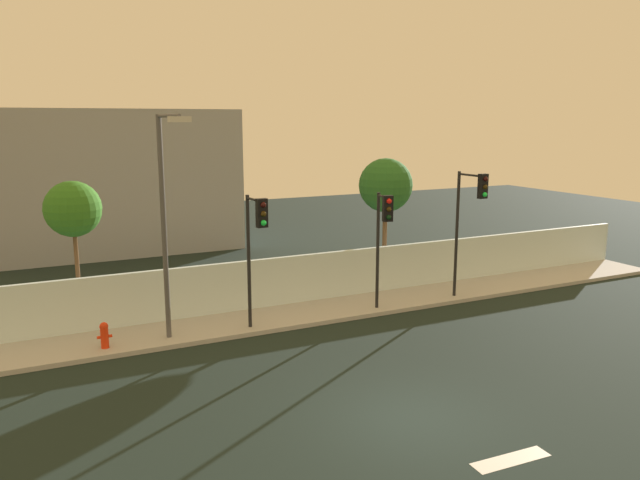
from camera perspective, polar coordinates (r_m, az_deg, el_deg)
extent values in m
plane|color=black|center=(15.32, 8.31, -16.08)|extent=(80.00, 80.00, 0.00)
cube|color=#ADADAD|center=(22.01, -3.87, -7.20)|extent=(36.00, 2.40, 0.15)
cube|color=silver|center=(22.88, -5.13, -3.96)|extent=(36.00, 0.18, 1.80)
cube|color=silver|center=(14.19, 17.22, -18.81)|extent=(1.82, 0.51, 0.01)
cylinder|color=black|center=(24.42, 12.52, 0.49)|extent=(0.12, 0.12, 4.89)
cylinder|color=black|center=(23.63, 13.78, 5.84)|extent=(0.14, 1.29, 0.08)
cube|color=black|center=(23.20, 14.82, 4.83)|extent=(0.35, 0.22, 0.90)
sphere|color=black|center=(23.08, 15.05, 5.46)|extent=(0.18, 0.18, 0.18)
sphere|color=#33260A|center=(23.11, 15.02, 4.77)|extent=(0.18, 0.18, 0.18)
sphere|color=#19F24C|center=(23.14, 14.99, 4.08)|extent=(0.18, 0.18, 0.18)
cylinder|color=black|center=(22.47, 5.35, -1.01)|extent=(0.12, 0.12, 4.27)
cylinder|color=black|center=(21.69, 5.86, 4.00)|extent=(0.27, 0.94, 0.08)
cube|color=black|center=(21.30, 6.28, 2.91)|extent=(0.37, 0.27, 0.90)
sphere|color=red|center=(21.15, 6.41, 3.59)|extent=(0.18, 0.18, 0.18)
sphere|color=#33260A|center=(21.19, 6.39, 2.84)|extent=(0.18, 0.18, 0.18)
sphere|color=black|center=(21.23, 6.37, 2.09)|extent=(0.18, 0.18, 0.18)
cylinder|color=black|center=(20.37, -6.60, -2.04)|extent=(0.12, 0.12, 4.44)
cylinder|color=black|center=(19.50, -6.09, 3.72)|extent=(0.15, 1.10, 0.08)
cube|color=black|center=(19.05, -5.40, 2.50)|extent=(0.35, 0.22, 0.90)
sphere|color=black|center=(18.90, -5.27, 3.26)|extent=(0.18, 0.18, 0.18)
sphere|color=#33260A|center=(18.94, -5.25, 2.42)|extent=(0.18, 0.18, 0.18)
sphere|color=#19F24C|center=(18.98, -5.24, 1.58)|extent=(0.18, 0.18, 0.18)
cylinder|color=#4C4C51|center=(19.61, -14.23, 0.96)|extent=(0.16, 0.16, 6.97)
cylinder|color=#4C4C51|center=(18.40, -13.84, 11.09)|extent=(0.27, 1.94, 0.10)
cube|color=beige|center=(17.48, -12.85, 10.83)|extent=(0.62, 0.29, 0.16)
cylinder|color=red|center=(19.99, -19.28, -8.52)|extent=(0.24, 0.24, 0.64)
sphere|color=red|center=(19.88, -19.35, -7.55)|extent=(0.26, 0.26, 0.26)
cylinder|color=red|center=(19.97, -19.78, -8.49)|extent=(0.10, 0.09, 0.09)
cylinder|color=red|center=(20.00, -18.80, -8.39)|extent=(0.10, 0.09, 0.09)
cylinder|color=brown|center=(22.92, -21.47, -2.91)|extent=(0.15, 0.15, 3.47)
sphere|color=#327320|center=(22.51, -21.88, 2.68)|extent=(1.91, 1.91, 1.91)
cylinder|color=brown|center=(26.80, 5.98, -0.11)|extent=(0.20, 0.20, 3.60)
sphere|color=#2A6828|center=(26.44, 6.09, 5.06)|extent=(2.29, 2.29, 2.29)
cube|color=gray|center=(35.08, -19.04, 5.20)|extent=(13.27, 6.00, 7.50)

